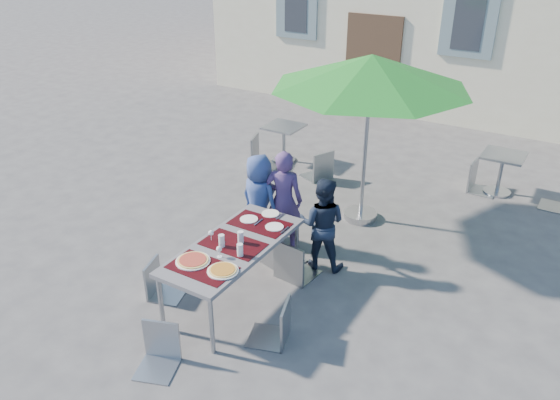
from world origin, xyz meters
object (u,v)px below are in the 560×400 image
Objects in this scene: pizza_near_right at (223,270)px; child_1 at (284,200)px; cafe_table_0 at (284,138)px; bg_chair_l_1 at (482,159)px; patio_umbrella at (371,73)px; cafe_table_1 at (501,168)px; pizza_near_left at (193,260)px; chair_1 at (277,222)px; chair_4 at (276,299)px; bg_chair_l_0 at (260,134)px; child_2 at (322,224)px; chair_2 at (294,237)px; chair_0 at (249,216)px; child_0 at (259,200)px; chair_5 at (155,324)px; chair_3 at (157,260)px; bg_chair_r_0 at (321,148)px; dining_table at (233,248)px.

child_1 is (-0.35, 1.81, -0.07)m from pizza_near_right.
bg_chair_l_1 reaches higher than cafe_table_0.
patio_umbrella is 4.00× the size of cafe_table_1.
bg_chair_l_1 is (1.88, 5.01, -0.21)m from pizza_near_left.
bg_chair_l_1 is (1.49, 5.00, -0.21)m from pizza_near_right.
chair_4 is at bearing -58.47° from chair_1.
bg_chair_l_0 is at bearing -126.07° from cafe_table_0.
chair_2 is at bearing 54.63° from child_2.
chair_2 is at bearing -92.36° from patio_umbrella.
cafe_table_1 is (1.80, 5.07, -0.33)m from pizza_near_right.
chair_0 is at bearing -121.20° from patio_umbrella.
child_0 reaches higher than chair_5.
chair_0 is 0.80× the size of chair_1.
chair_3 is at bearing -117.29° from bg_chair_l_1.
pizza_near_right is 4.60m from bg_chair_l_0.
child_0 is 1.28× the size of chair_2.
bg_chair_r_0 is (1.23, -0.01, -0.02)m from bg_chair_l_0.
child_1 is 1.32× the size of chair_1.
bg_chair_r_0 is (-0.58, 4.05, -0.20)m from pizza_near_left.
child_0 is 2.56m from chair_5.
bg_chair_r_0 is 1.43× the size of cafe_table_1.
bg_chair_l_0 is at bearing 118.44° from pizza_near_right.
chair_5 is (0.13, -0.76, -0.27)m from pizza_near_left.
cafe_table_0 is (-1.73, 3.05, -0.18)m from chair_1.
cafe_table_0 is 0.68× the size of bg_chair_l_0.
pizza_near_right is at bearing -166.40° from chair_4.
cafe_table_0 is at bearing 113.28° from dining_table.
dining_table is 0.82m from chair_2.
cafe_table_1 is at bearing 61.74° from chair_1.
chair_1 is 0.39× the size of patio_umbrella.
pizza_near_left is at bearing -70.94° from cafe_table_0.
child_1 reaches higher than child_0.
pizza_near_left is 0.54× the size of cafe_table_1.
child_1 is at bearing 130.25° from chair_2.
patio_umbrella is (0.46, 2.59, 1.51)m from dining_table.
chair_0 is (-0.37, -0.29, -0.21)m from child_1.
child_1 is 1.46× the size of bg_chair_l_1.
child_2 is 1.16× the size of chair_1.
cafe_table_0 is 3.46m from bg_chair_l_1.
child_2 is 1.80× the size of cafe_table_0.
bg_chair_l_0 is at bearing 120.26° from chair_0.
child_1 is (0.03, 1.83, -0.07)m from pizza_near_left.
cafe_table_0 is (-1.91, 4.41, -0.32)m from pizza_near_right.
child_0 is 1.49× the size of chair_5.
chair_3 is (-0.34, -1.65, -0.16)m from child_0.
cafe_table_1 is (1.65, 3.86, -0.15)m from chair_2.
cafe_table_0 is at bearing -170.00° from cafe_table_1.
patio_umbrella is 2.23m from bg_chair_r_0.
child_1 reaches higher than pizza_near_right.
chair_5 is 4.25m from patio_umbrella.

